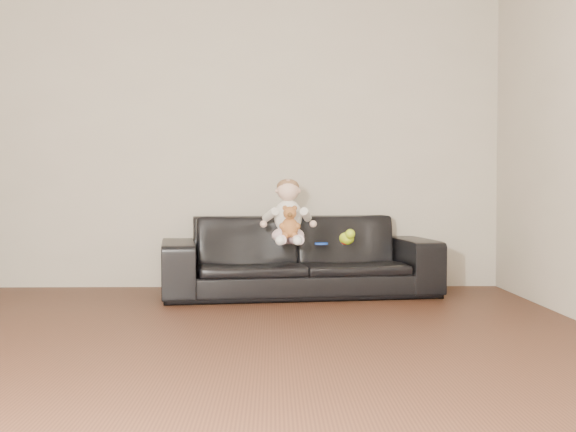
{
  "coord_description": "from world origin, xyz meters",
  "views": [
    {
      "loc": [
        0.56,
        -3.47,
        0.83
      ],
      "look_at": [
        0.67,
        2.15,
        0.63
      ],
      "focal_mm": 45.0,
      "sensor_mm": 36.0,
      "label": 1
    }
  ],
  "objects_px": {
    "toy_blue_disc": "(321,244)",
    "toy_green": "(347,239)",
    "baby": "(288,215)",
    "toy_rattle": "(345,240)",
    "sofa": "(299,256)",
    "teddy_bear": "(290,222)"
  },
  "relations": [
    {
      "from": "sofa",
      "to": "toy_blue_disc",
      "type": "bearing_deg",
      "value": -48.35
    },
    {
      "from": "toy_rattle",
      "to": "toy_blue_disc",
      "type": "height_order",
      "value": "toy_rattle"
    },
    {
      "from": "baby",
      "to": "toy_rattle",
      "type": "bearing_deg",
      "value": -16.7
    },
    {
      "from": "baby",
      "to": "toy_blue_disc",
      "type": "height_order",
      "value": "baby"
    },
    {
      "from": "teddy_bear",
      "to": "toy_blue_disc",
      "type": "distance_m",
      "value": 0.33
    },
    {
      "from": "baby",
      "to": "teddy_bear",
      "type": "bearing_deg",
      "value": -93.11
    },
    {
      "from": "toy_green",
      "to": "toy_blue_disc",
      "type": "bearing_deg",
      "value": 169.08
    },
    {
      "from": "teddy_bear",
      "to": "toy_blue_disc",
      "type": "relative_size",
      "value": 2.35
    },
    {
      "from": "toy_green",
      "to": "toy_rattle",
      "type": "relative_size",
      "value": 1.83
    },
    {
      "from": "sofa",
      "to": "toy_blue_disc",
      "type": "xyz_separation_m",
      "value": [
        0.17,
        -0.14,
        0.11
      ]
    },
    {
      "from": "toy_rattle",
      "to": "teddy_bear",
      "type": "bearing_deg",
      "value": -169.59
    },
    {
      "from": "sofa",
      "to": "toy_green",
      "type": "height_order",
      "value": "sofa"
    },
    {
      "from": "toy_blue_disc",
      "to": "toy_rattle",
      "type": "bearing_deg",
      "value": -15.46
    },
    {
      "from": "baby",
      "to": "toy_rattle",
      "type": "distance_m",
      "value": 0.48
    },
    {
      "from": "sofa",
      "to": "toy_blue_disc",
      "type": "distance_m",
      "value": 0.25
    },
    {
      "from": "baby",
      "to": "teddy_bear",
      "type": "xyz_separation_m",
      "value": [
        0.01,
        -0.16,
        -0.05
      ]
    },
    {
      "from": "toy_green",
      "to": "toy_blue_disc",
      "type": "height_order",
      "value": "toy_green"
    },
    {
      "from": "baby",
      "to": "toy_green",
      "type": "height_order",
      "value": "baby"
    },
    {
      "from": "baby",
      "to": "toy_green",
      "type": "relative_size",
      "value": 3.64
    },
    {
      "from": "toy_blue_disc",
      "to": "toy_green",
      "type": "bearing_deg",
      "value": -10.92
    },
    {
      "from": "sofa",
      "to": "teddy_bear",
      "type": "distance_m",
      "value": 0.4
    },
    {
      "from": "baby",
      "to": "toy_rattle",
      "type": "relative_size",
      "value": 6.67
    }
  ]
}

